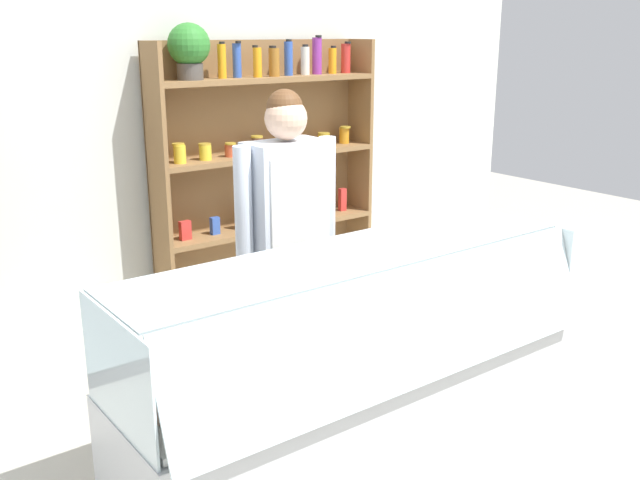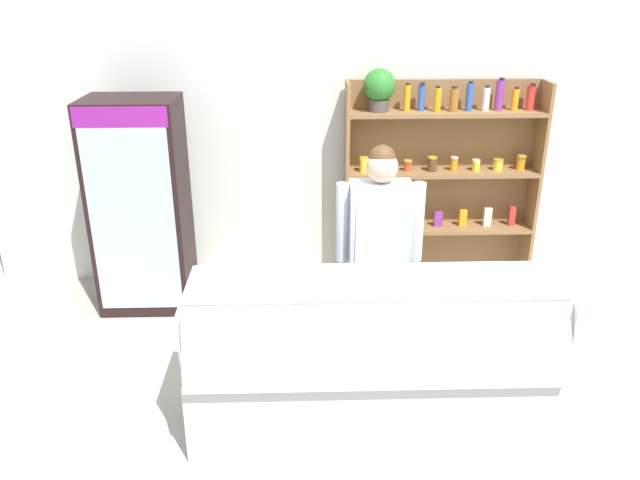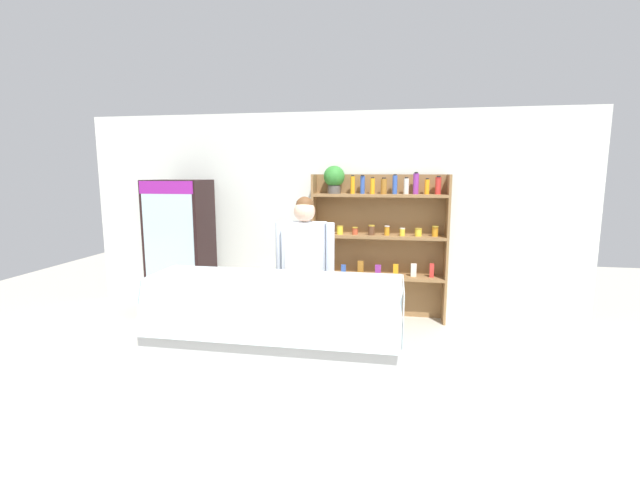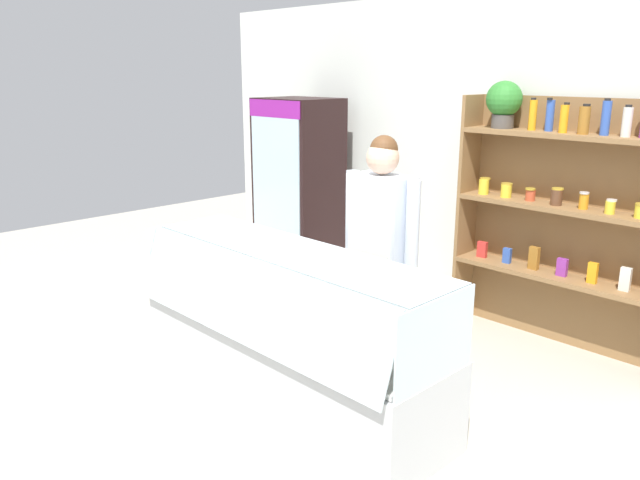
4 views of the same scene
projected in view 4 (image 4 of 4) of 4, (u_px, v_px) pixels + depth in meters
name	position (u px, v px, depth m)	size (l,w,h in m)	color
ground_plane	(293.00, 410.00, 3.93)	(12.00, 12.00, 0.00)	#B7B2A3
back_wall	(501.00, 161.00, 5.13)	(6.80, 0.10, 2.70)	silver
drinks_fridge	(298.00, 191.00, 6.19)	(0.76, 0.60, 1.81)	black
shelving_unit	(564.00, 202.00, 4.60)	(1.73, 0.29, 2.00)	olive
deli_display_case	(287.00, 356.00, 3.97)	(2.24, 0.74, 1.01)	silver
shop_clerk	(380.00, 237.00, 4.19)	(0.62, 0.25, 1.67)	#4C4233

